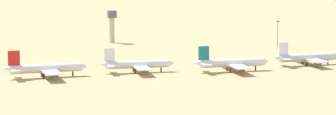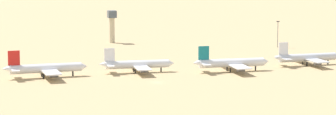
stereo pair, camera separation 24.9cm
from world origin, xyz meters
name	(u,v)px [view 1 (the left image)]	position (x,y,z in m)	size (l,w,h in m)	color
ground	(158,83)	(0.00, 0.00, 0.00)	(4000.00, 4000.00, 0.00)	tan
parked_jet_red_3	(45,68)	(-45.47, 27.05, 4.23)	(39.01, 32.69, 12.91)	white
parked_jet_white_4	(137,64)	(-2.16, 28.85, 3.92)	(36.24, 30.53, 11.97)	white
parked_jet_teal_5	(231,63)	(41.66, 19.17, 4.15)	(38.27, 32.09, 12.66)	white
parked_jet_white_6	(307,58)	(85.13, 26.74, 3.97)	(36.60, 30.67, 12.11)	silver
control_tower	(112,23)	(11.84, 145.14, 12.00)	(5.20, 5.20, 19.89)	#C6B793
light_pole_east	(278,32)	(100.56, 95.81, 8.99)	(1.80, 0.50, 15.57)	#59595E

